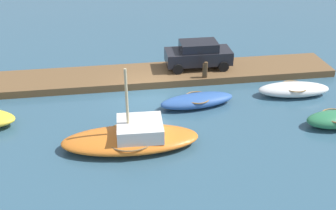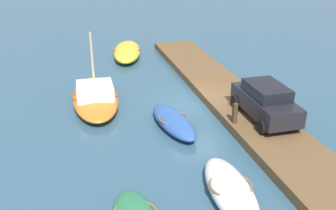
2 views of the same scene
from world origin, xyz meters
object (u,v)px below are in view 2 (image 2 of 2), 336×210
rowboat_white (230,190)px  mooring_post_mid_west (234,113)px  motorboat_yellow (127,51)px  mooring_post_west (235,113)px  sailboat_orange (95,96)px  rowboat_blue (174,121)px  parked_car (265,101)px

rowboat_white → mooring_post_mid_west: bearing=-20.4°
motorboat_yellow → mooring_post_west: (-13.05, -2.76, 0.51)m
mooring_post_west → mooring_post_mid_west: 0.09m
sailboat_orange → rowboat_white: size_ratio=1.53×
rowboat_blue → mooring_post_west: size_ratio=4.33×
sailboat_orange → motorboat_yellow: bearing=-18.3°
motorboat_yellow → mooring_post_mid_west: (-12.96, -2.76, 0.47)m
sailboat_orange → motorboat_yellow: 8.83m
sailboat_orange → rowboat_white: (-9.35, -3.66, -0.10)m
sailboat_orange → mooring_post_west: bearing=-127.0°
motorboat_yellow → mooring_post_mid_west: mooring_post_mid_west is taller
sailboat_orange → rowboat_blue: bearing=-136.6°
rowboat_white → mooring_post_west: size_ratio=4.28×
rowboat_white → mooring_post_mid_west: mooring_post_mid_west is taller
rowboat_blue → mooring_post_mid_west: mooring_post_mid_west is taller
mooring_post_west → parked_car: 1.58m
sailboat_orange → motorboat_yellow: sailboat_orange is taller
mooring_post_mid_west → motorboat_yellow: bearing=12.0°
rowboat_white → rowboat_blue: size_ratio=0.99×
sailboat_orange → mooring_post_mid_west: (-4.69, -5.85, 0.40)m
rowboat_white → parked_car: (4.70, -3.71, 0.92)m
rowboat_white → rowboat_blue: 5.65m
parked_car → rowboat_blue: bearing=77.7°
motorboat_yellow → mooring_post_west: size_ratio=6.04×
mooring_post_mid_west → parked_car: (0.04, -1.53, 0.42)m
rowboat_white → motorboat_yellow: bearing=6.5°
mooring_post_west → rowboat_blue: bearing=67.7°
sailboat_orange → mooring_post_west: sailboat_orange is taller
motorboat_yellow → rowboat_white: size_ratio=1.41×
parked_car → motorboat_yellow: bearing=18.8°
motorboat_yellow → parked_car: (-12.92, -4.29, 0.89)m
motorboat_yellow → mooring_post_west: mooring_post_west is taller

